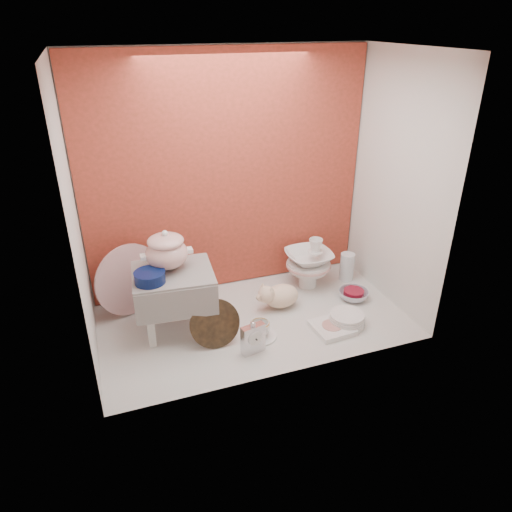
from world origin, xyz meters
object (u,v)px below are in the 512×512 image
(mantel_clock, at_px, (253,338))
(porcelain_tower, at_px, (309,263))
(step_stool, at_px, (175,301))
(crystal_bowl, at_px, (353,295))
(dinner_plate_stack, at_px, (347,319))
(soup_tureen, at_px, (166,250))
(blue_white_vase, at_px, (169,285))
(floral_platter, at_px, (130,280))
(plush_pig, at_px, (281,296))
(gold_rim_teacup, at_px, (260,328))

(mantel_clock, bearing_deg, porcelain_tower, 31.25)
(step_stool, relative_size, crystal_bowl, 2.31)
(dinner_plate_stack, height_order, porcelain_tower, porcelain_tower)
(soup_tureen, distance_m, blue_white_vase, 0.44)
(dinner_plate_stack, bearing_deg, crystal_bowl, 52.51)
(soup_tureen, bearing_deg, mantel_clock, -47.73)
(soup_tureen, bearing_deg, crystal_bowl, -5.03)
(soup_tureen, distance_m, crystal_bowl, 1.24)
(step_stool, relative_size, dinner_plate_stack, 2.02)
(floral_platter, distance_m, dinner_plate_stack, 1.32)
(blue_white_vase, height_order, dinner_plate_stack, blue_white_vase)
(floral_platter, distance_m, plush_pig, 0.93)
(soup_tureen, xyz_separation_m, blue_white_vase, (0.03, 0.25, -0.36))
(step_stool, relative_size, porcelain_tower, 1.27)
(soup_tureen, distance_m, porcelain_tower, 1.01)
(floral_platter, bearing_deg, soup_tureen, -49.00)
(blue_white_vase, bearing_deg, mantel_clock, -62.72)
(soup_tureen, height_order, floral_platter, soup_tureen)
(step_stool, bearing_deg, dinner_plate_stack, -11.96)
(blue_white_vase, bearing_deg, soup_tureen, -96.35)
(plush_pig, relative_size, gold_rim_teacup, 2.46)
(step_stool, height_order, floral_platter, floral_platter)
(mantel_clock, xyz_separation_m, plush_pig, (0.31, 0.36, -0.01))
(mantel_clock, relative_size, plush_pig, 0.69)
(blue_white_vase, relative_size, plush_pig, 0.95)
(floral_platter, bearing_deg, mantel_clock, -48.20)
(mantel_clock, distance_m, plush_pig, 0.48)
(mantel_clock, xyz_separation_m, gold_rim_teacup, (0.08, 0.12, -0.04))
(gold_rim_teacup, bearing_deg, mantel_clock, -125.15)
(dinner_plate_stack, xyz_separation_m, crystal_bowl, (0.18, 0.24, -0.01))
(step_stool, height_order, porcelain_tower, step_stool)
(crystal_bowl, bearing_deg, plush_pig, 171.79)
(mantel_clock, bearing_deg, soup_tureen, 120.06)
(mantel_clock, relative_size, dinner_plate_stack, 0.89)
(mantel_clock, bearing_deg, blue_white_vase, 105.07)
(floral_platter, distance_m, gold_rim_teacup, 0.84)
(floral_platter, xyz_separation_m, blue_white_vase, (0.23, 0.02, -0.09))
(soup_tureen, xyz_separation_m, mantel_clock, (0.36, -0.40, -0.40))
(step_stool, height_order, crystal_bowl, step_stool)
(step_stool, bearing_deg, gold_rim_teacup, -23.83)
(plush_pig, bearing_deg, gold_rim_teacup, -115.95)
(soup_tureen, distance_m, mantel_clock, 0.67)
(porcelain_tower, bearing_deg, soup_tureen, -170.64)
(dinner_plate_stack, bearing_deg, mantel_clock, -174.39)
(step_stool, distance_m, blue_white_vase, 0.30)
(gold_rim_teacup, bearing_deg, floral_platter, 141.43)
(floral_platter, bearing_deg, gold_rim_teacup, -38.57)
(mantel_clock, bearing_deg, plush_pig, 37.02)
(step_stool, distance_m, mantel_clock, 0.50)
(dinner_plate_stack, bearing_deg, step_stool, 162.97)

